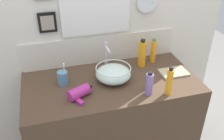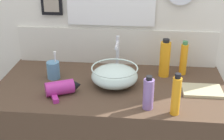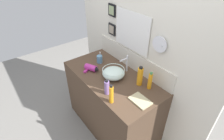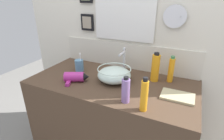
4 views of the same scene
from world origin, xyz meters
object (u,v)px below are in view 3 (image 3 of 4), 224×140
Objects in this scene: glass_bowl_sink at (113,73)px; hair_drier at (92,68)px; spray_bottle at (140,76)px; faucet at (126,62)px; toothbrush_cup at (100,59)px; lotion_bottle at (150,81)px; shampoo_bottle at (107,87)px; hand_towel at (140,101)px; soap_dispenser at (111,94)px.

glass_bowl_sink reaches higher than hair_drier.
faucet is at bearing 170.59° from spray_bottle.
toothbrush_cup is at bearing -159.00° from faucet.
toothbrush_cup is (-0.10, 0.19, 0.02)m from hair_drier.
toothbrush_cup is at bearing -170.38° from lotion_bottle.
faucet is 1.26× the size of shampoo_bottle.
faucet reaches higher than hand_towel.
hair_drier is 0.95× the size of soap_dispenser.
glass_bowl_sink is at bearing -90.00° from faucet.
shampoo_bottle is at bearing -12.24° from hair_drier.
spray_bottle is 0.43m from soap_dispenser.
glass_bowl_sink is 1.49× the size of shampoo_bottle.
hair_drier is (-0.28, -0.14, -0.02)m from glass_bowl_sink.
shampoo_bottle is 0.14m from soap_dispenser.
faucet is 0.58m from soap_dispenser.
faucet reaches higher than soap_dispenser.
shampoo_bottle is at bearing -117.13° from lotion_bottle.
toothbrush_cup reaches higher than hair_drier.
hand_towel is (0.50, -0.04, -0.05)m from glass_bowl_sink.
shampoo_bottle reaches higher than glass_bowl_sink.
shampoo_bottle reaches higher than hair_drier.
shampoo_bottle is at bearing -146.63° from hand_towel.
spray_bottle is at bearing -9.41° from faucet.
toothbrush_cup reaches higher than hand_towel.
soap_dispenser is at bearing -13.33° from hair_drier.
shampoo_bottle is 0.84× the size of lotion_bottle.
spray_bottle reaches higher than lotion_bottle.
hair_drier is 0.78m from hand_towel.
lotion_bottle reaches higher than hand_towel.
spray_bottle reaches higher than glass_bowl_sink.
soap_dispenser is at bearing -25.45° from toothbrush_cup.
glass_bowl_sink is at bearing 175.59° from hand_towel.
lotion_bottle is (0.79, 0.13, 0.05)m from toothbrush_cup.
faucet is at bearing 50.65° from hair_drier.
shampoo_bottle is at bearing -66.37° from faucet.
spray_bottle is 0.12m from lotion_bottle.
spray_bottle reaches higher than hair_drier.
hair_drier is 0.96× the size of lotion_bottle.
lotion_bottle is at bearing 25.35° from hair_drier.
glass_bowl_sink is 1.55× the size of toothbrush_cup.
spray_bottle is at bearing 75.46° from shampoo_bottle.
spray_bottle is at bearing 27.14° from glass_bowl_sink.
lotion_bottle is (0.41, 0.19, 0.04)m from glass_bowl_sink.
hand_towel is (0.77, 0.10, -0.03)m from hair_drier.
toothbrush_cup reaches higher than glass_bowl_sink.
toothbrush_cup is at bearing 174.01° from hand_towel.
glass_bowl_sink is at bearing -8.07° from toothbrush_cup.
toothbrush_cup is 0.80m from lotion_bottle.
glass_bowl_sink reaches higher than hand_towel.
lotion_bottle reaches higher than glass_bowl_sink.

